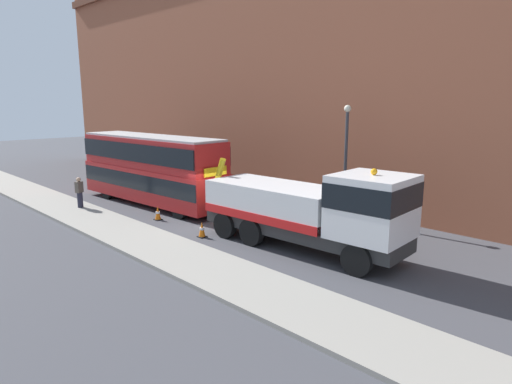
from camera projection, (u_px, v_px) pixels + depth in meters
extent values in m
plane|color=#424247|center=(219.00, 224.00, 22.06)|extent=(120.00, 120.00, 0.00)
cube|color=gray|center=(144.00, 241.00, 19.15)|extent=(60.00, 2.80, 0.15)
cube|color=#935138|center=(313.00, 66.00, 25.47)|extent=(60.00, 1.20, 16.00)
cube|color=#2D2D2D|center=(300.00, 228.00, 18.35)|extent=(9.11, 2.73, 0.55)
cube|color=white|center=(372.00, 207.00, 15.96)|extent=(2.75, 2.75, 2.30)
cube|color=black|center=(373.00, 194.00, 15.87)|extent=(2.78, 2.78, 0.90)
cube|color=silver|center=(276.00, 200.00, 19.00)|extent=(6.24, 2.95, 1.40)
cube|color=red|center=(276.00, 212.00, 19.11)|extent=(6.24, 3.00, 0.36)
cylinder|color=#B79914|center=(216.00, 183.00, 21.37)|extent=(1.25, 0.35, 2.52)
sphere|color=orange|center=(374.00, 172.00, 15.71)|extent=(0.24, 0.24, 0.24)
cylinder|color=black|center=(386.00, 245.00, 17.05)|extent=(1.18, 0.41, 1.16)
cylinder|color=black|center=(357.00, 260.00, 15.43)|extent=(1.18, 0.41, 1.16)
cylinder|color=black|center=(284.00, 222.00, 20.32)|extent=(1.18, 0.41, 1.16)
cylinder|color=black|center=(251.00, 232.00, 18.71)|extent=(1.18, 0.41, 1.16)
cylinder|color=black|center=(258.00, 216.00, 21.37)|extent=(1.18, 0.41, 1.16)
cylinder|color=black|center=(225.00, 225.00, 19.76)|extent=(1.18, 0.41, 1.16)
cube|color=#AD1E1E|center=(152.00, 183.00, 26.15)|extent=(11.13, 3.14, 1.90)
cube|color=#AD1E1E|center=(151.00, 152.00, 25.79)|extent=(10.90, 3.03, 1.70)
cube|color=black|center=(152.00, 179.00, 26.10)|extent=(11.02, 3.18, 0.90)
cube|color=black|center=(151.00, 151.00, 25.77)|extent=(10.80, 3.17, 1.00)
cube|color=#B2B2B2|center=(150.00, 137.00, 25.61)|extent=(10.68, 2.91, 0.12)
cube|color=yellow|center=(215.00, 171.00, 22.28)|extent=(0.15, 1.50, 0.44)
cylinder|color=black|center=(211.00, 202.00, 24.53)|extent=(1.06, 0.36, 1.04)
cylinder|color=black|center=(180.00, 209.00, 22.96)|extent=(1.06, 0.36, 1.04)
cylinder|color=black|center=(137.00, 186.00, 29.25)|extent=(1.06, 0.36, 1.04)
cylinder|color=black|center=(107.00, 191.00, 27.68)|extent=(1.06, 0.36, 1.04)
cylinder|color=#232333|center=(80.00, 200.00, 24.86)|extent=(0.40, 0.40, 0.85)
cube|color=brown|center=(79.00, 187.00, 24.71)|extent=(0.41, 0.47, 0.62)
sphere|color=tan|center=(78.00, 179.00, 24.62)|extent=(0.24, 0.24, 0.24)
cone|color=orange|center=(158.00, 213.00, 22.79)|extent=(0.32, 0.32, 0.72)
cylinder|color=white|center=(158.00, 212.00, 22.78)|extent=(0.21, 0.21, 0.10)
cube|color=black|center=(158.00, 219.00, 22.86)|extent=(0.36, 0.36, 0.04)
cone|color=orange|center=(202.00, 229.00, 19.88)|extent=(0.32, 0.32, 0.72)
cylinder|color=white|center=(202.00, 229.00, 19.88)|extent=(0.21, 0.21, 0.10)
cube|color=black|center=(202.00, 237.00, 19.95)|extent=(0.36, 0.36, 0.04)
cylinder|color=#38383D|center=(345.00, 167.00, 22.27)|extent=(0.16, 0.16, 5.50)
sphere|color=#EAE5C6|center=(348.00, 109.00, 21.69)|extent=(0.36, 0.36, 0.36)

